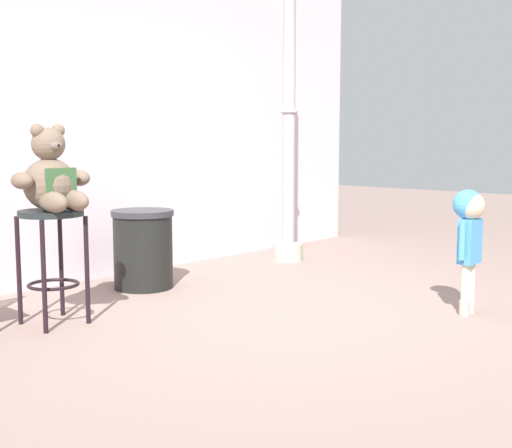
% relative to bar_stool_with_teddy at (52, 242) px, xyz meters
% --- Properties ---
extents(ground_plane, '(24.00, 24.00, 0.00)m').
position_rel_bar_stool_with_teddy_xyz_m(ground_plane, '(1.25, -1.09, -0.57)').
color(ground_plane, gray).
extents(building_wall, '(7.17, 0.30, 3.89)m').
position_rel_bar_stool_with_teddy_xyz_m(building_wall, '(1.25, 1.24, 1.37)').
color(building_wall, silver).
rests_on(building_wall, ground_plane).
extents(bar_stool_with_teddy, '(0.44, 0.44, 0.79)m').
position_rel_bar_stool_with_teddy_xyz_m(bar_stool_with_teddy, '(0.00, 0.00, 0.00)').
color(bar_stool_with_teddy, '#1F2626').
rests_on(bar_stool_with_teddy, ground_plane).
extents(teddy_bear, '(0.55, 0.49, 0.58)m').
position_rel_bar_stool_with_teddy_xyz_m(teddy_bear, '(0.00, -0.03, 0.43)').
color(teddy_bear, '#715D4C').
rests_on(teddy_bear, bar_stool_with_teddy).
extents(child_walking, '(0.29, 0.23, 0.91)m').
position_rel_bar_stool_with_teddy_xyz_m(child_walking, '(2.18, -1.97, 0.09)').
color(child_walking, '#C4A499').
rests_on(child_walking, ground_plane).
extents(trash_bin, '(0.53, 0.53, 0.67)m').
position_rel_bar_stool_with_teddy_xyz_m(trash_bin, '(1.14, 0.47, -0.23)').
color(trash_bin, black).
rests_on(trash_bin, ground_plane).
extents(lamppost, '(0.31, 0.31, 2.68)m').
position_rel_bar_stool_with_teddy_xyz_m(lamppost, '(3.02, 0.42, 0.48)').
color(lamppost, '#A7AF96').
rests_on(lamppost, ground_plane).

